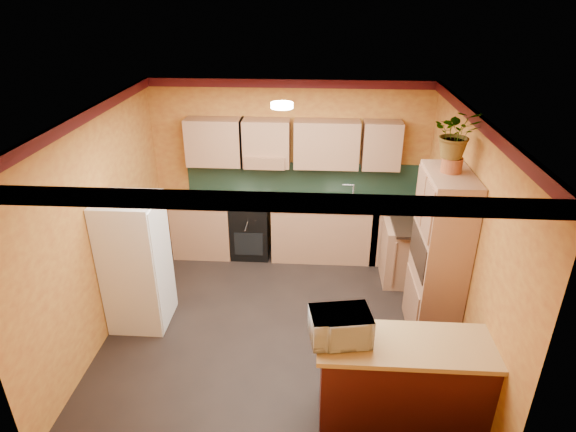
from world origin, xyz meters
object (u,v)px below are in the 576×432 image
(microwave, at_px, (340,327))
(breakfast_bar, at_px, (414,383))
(stove, at_px, (251,228))
(pantry, at_px, (438,259))
(fridge, at_px, (136,263))
(base_cabinets_back, at_px, (290,230))

(microwave, bearing_deg, breakfast_bar, -10.10)
(stove, bearing_deg, breakfast_bar, -57.42)
(pantry, height_order, breakfast_bar, pantry)
(stove, distance_m, pantry, 3.09)
(breakfast_bar, relative_size, microwave, 3.28)
(stove, relative_size, breakfast_bar, 0.51)
(fridge, distance_m, pantry, 3.61)
(microwave, bearing_deg, fridge, 140.78)
(stove, distance_m, breakfast_bar, 3.73)
(stove, distance_m, microwave, 3.44)
(base_cabinets_back, relative_size, stove, 4.01)
(base_cabinets_back, xyz_separation_m, pantry, (1.82, -1.80, 0.61))
(fridge, distance_m, breakfast_bar, 3.46)
(base_cabinets_back, bearing_deg, stove, -180.00)
(stove, relative_size, fridge, 0.54)
(base_cabinets_back, height_order, stove, stove)
(base_cabinets_back, xyz_separation_m, stove, (-0.62, -0.00, 0.02))
(stove, height_order, microwave, microwave)
(pantry, bearing_deg, fridge, 179.90)
(stove, xyz_separation_m, pantry, (2.44, -1.80, 0.59))
(base_cabinets_back, relative_size, pantry, 1.74)
(base_cabinets_back, height_order, fridge, fridge)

